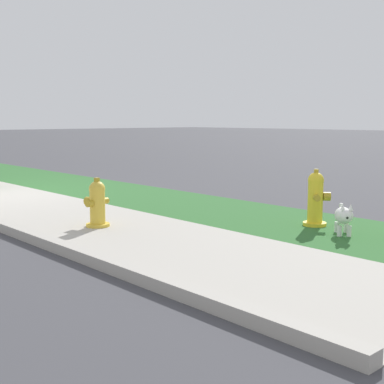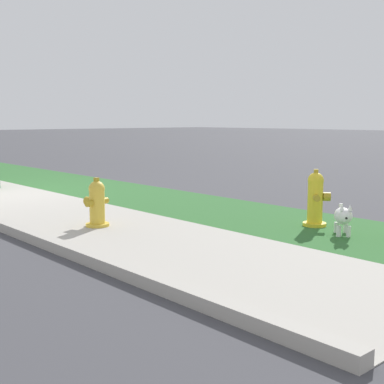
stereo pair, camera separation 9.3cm
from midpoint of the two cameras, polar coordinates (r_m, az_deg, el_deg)
name	(u,v)px [view 1 (the left image)]	position (r m, az deg, el deg)	size (l,w,h in m)	color
grass_verge	(80,185)	(12.22, -12.06, 0.72)	(18.00, 2.11, 0.01)	#2D662D
fire_hydrant_at_driveway	(97,204)	(7.44, -10.44, -1.25)	(0.38, 0.40, 0.68)	gold
fire_hydrant_by_grass_verge	(316,199)	(7.57, 12.71, -0.69)	(0.36, 0.36, 0.79)	yellow
small_white_dog	(344,216)	(7.06, 15.53, -2.53)	(0.45, 0.49, 0.44)	white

